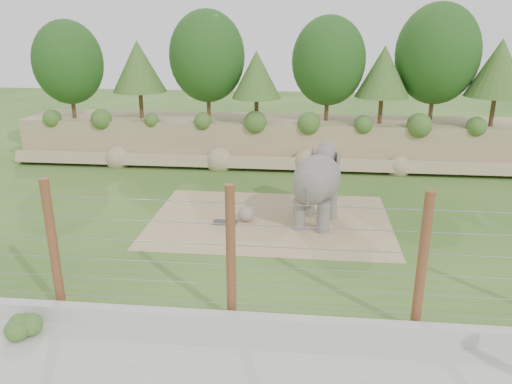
# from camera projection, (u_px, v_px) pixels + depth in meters

# --- Properties ---
(ground) EXTENTS (90.00, 90.00, 0.00)m
(ground) POSITION_uv_depth(u_px,v_px,m) (250.00, 251.00, 18.26)
(ground) COLOR #2B571A
(ground) RESTS_ON ground
(back_embankment) EXTENTS (30.00, 5.52, 8.77)m
(back_embankment) POSITION_uv_depth(u_px,v_px,m) (285.00, 95.00, 28.86)
(back_embankment) COLOR #9C8361
(back_embankment) RESTS_ON ground
(dirt_patch) EXTENTS (10.00, 7.00, 0.02)m
(dirt_patch) POSITION_uv_depth(u_px,v_px,m) (270.00, 220.00, 21.03)
(dirt_patch) COLOR tan
(dirt_patch) RESTS_ON ground
(drain_grate) EXTENTS (1.00, 0.60, 0.03)m
(drain_grate) POSITION_uv_depth(u_px,v_px,m) (225.00, 222.00, 20.76)
(drain_grate) COLOR #262628
(drain_grate) RESTS_ON dirt_patch
(elephant) EXTENTS (2.45, 4.01, 3.02)m
(elephant) POSITION_uv_depth(u_px,v_px,m) (317.00, 189.00, 20.29)
(elephant) COLOR slate
(elephant) RESTS_ON ground
(stone_ball) EXTENTS (0.65, 0.65, 0.65)m
(stone_ball) POSITION_uv_depth(u_px,v_px,m) (246.00, 214.00, 20.83)
(stone_ball) COLOR gray
(stone_ball) RESTS_ON dirt_patch
(retaining_wall) EXTENTS (26.00, 0.35, 0.50)m
(retaining_wall) POSITION_uv_depth(u_px,v_px,m) (229.00, 322.00, 13.47)
(retaining_wall) COLOR beige
(retaining_wall) RESTS_ON ground
(walkway) EXTENTS (26.00, 4.00, 0.01)m
(walkway) POSITION_uv_depth(u_px,v_px,m) (216.00, 379.00, 11.67)
(walkway) COLOR beige
(walkway) RESTS_ON ground
(barrier_fence) EXTENTS (20.26, 0.26, 4.00)m
(barrier_fence) POSITION_uv_depth(u_px,v_px,m) (231.00, 255.00, 13.38)
(barrier_fence) COLOR brown
(barrier_fence) RESTS_ON ground
(walkway_shrub) EXTENTS (0.65, 0.65, 0.65)m
(walkway_shrub) POSITION_uv_depth(u_px,v_px,m) (25.00, 324.00, 13.22)
(walkway_shrub) COLOR #2E5220
(walkway_shrub) RESTS_ON walkway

